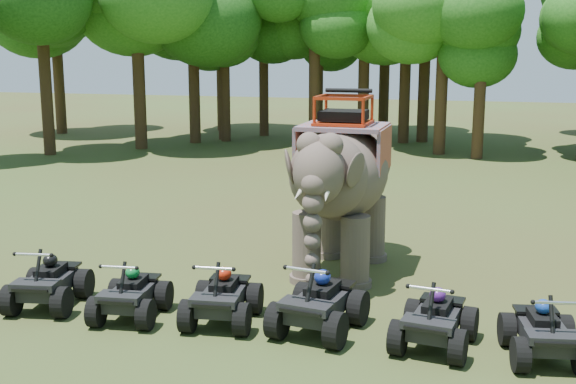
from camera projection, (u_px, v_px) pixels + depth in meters
The scene contains 24 objects.
ground at pixel (273, 296), 14.53m from camera, with size 110.00×110.00×0.00m, color #47381E.
elephant at pixel (342, 183), 15.79m from camera, with size 2.09×4.75×3.99m, color brown, non-canonical shape.
atv_0 at pixel (48, 276), 13.83m from camera, with size 1.21×1.66×1.23m, color black, non-canonical shape.
atv_1 at pixel (131, 287), 13.25m from camera, with size 1.15×1.57×1.17m, color black, non-canonical shape.
atv_2 at pixel (222, 290), 13.03m from camera, with size 1.21×1.66×1.23m, color black, non-canonical shape.
atv_3 at pixel (319, 295), 12.60m from camera, with size 1.31×1.80×1.33m, color black, non-canonical shape.
atv_4 at pixel (435, 312), 11.94m from camera, with size 1.21×1.65×1.22m, color black, non-canonical shape.
atv_5 at pixel (544, 324), 11.49m from camera, with size 1.16×1.59×1.18m, color black, non-canonical shape.
tree_0 at pixel (406, 57), 36.59m from camera, with size 6.13×6.13×8.76m, color #195114, non-canonical shape.
tree_1 at pixel (481, 81), 31.51m from camera, with size 4.83×4.83×6.89m, color #195114, non-canonical shape.
tree_26 at pixel (45, 69), 32.63m from camera, with size 5.48×5.48×7.83m, color #195114, non-canonical shape.
tree_27 at pixel (138, 48), 34.38m from camera, with size 6.76×6.76×9.65m, color #195114, non-canonical shape.
tree_28 at pixel (225, 76), 37.47m from camera, with size 4.80×4.80×6.85m, color #195114, non-canonical shape.
tree_29 at pixel (314, 62), 36.05m from camera, with size 5.83×5.83×8.33m, color #195114, non-canonical shape.
tree_30 at pixel (425, 51), 36.89m from camera, with size 6.54×6.54×9.34m, color #195114, non-canonical shape.
tree_32 at pixel (264, 71), 39.77m from camera, with size 5.04×5.04×7.20m, color #195114, non-canonical shape.
tree_34 at pixel (221, 60), 42.29m from camera, with size 5.74×5.74×8.19m, color #195114, non-canonical shape.
tree_35 at pixel (57, 46), 40.55m from camera, with size 6.88×6.88×9.83m, color #195114, non-canonical shape.
tree_36 at pixel (223, 39), 37.86m from camera, with size 7.40×7.40×10.58m, color #195114, non-canonical shape.
tree_38 at pixel (443, 63), 32.70m from camera, with size 5.84×5.84×8.35m, color #195114, non-canonical shape.
tree_39 at pixel (319, 72), 39.00m from camera, with size 4.95×4.95×7.07m, color #195114, non-canonical shape.
tree_40 at pixel (193, 55), 36.65m from camera, with size 6.30×6.30×9.00m, color #195114, non-canonical shape.
tree_42 at pixel (385, 52), 40.15m from camera, with size 6.45×6.45×9.22m, color #195114, non-canonical shape.
tree_43 at pixel (364, 55), 36.74m from camera, with size 6.25×6.25×8.93m, color #195114, non-canonical shape.
Camera 1 is at (3.89, -13.27, 4.94)m, focal length 45.00 mm.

